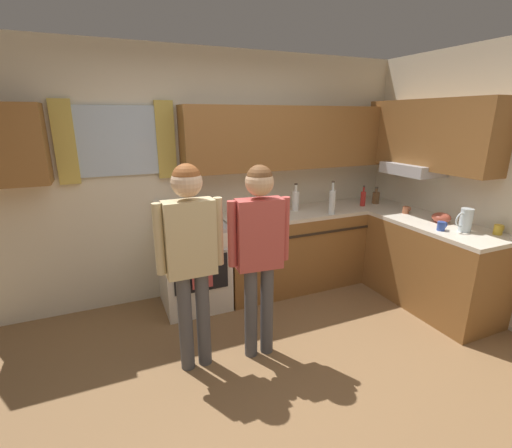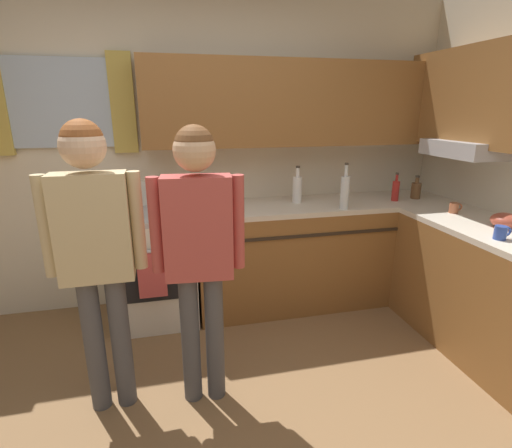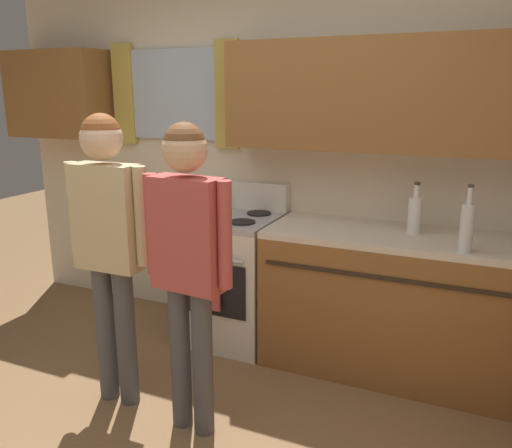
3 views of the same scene
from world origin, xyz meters
TOP-DOWN VIEW (x-y plane):
  - ground_plane at (0.00, 0.00)m, footprint 12.00×12.00m
  - back_wall_unit at (0.10, 1.82)m, footprint 4.60×0.42m
  - kitchen_counter_run at (1.48, 1.17)m, footprint 2.25×1.97m
  - stove_oven at (-0.29, 1.54)m, footprint 0.65×0.67m
  - bottle_sauce_red at (1.78, 1.46)m, footprint 0.06×0.06m
  - bottle_milk_white at (0.93, 1.59)m, footprint 0.08×0.08m
  - bottle_squat_brown at (2.01, 1.50)m, footprint 0.08×0.08m
  - bottle_tall_clear at (1.22, 1.30)m, footprint 0.07×0.07m
  - mug_cobalt_blue at (1.83, 0.39)m, footprint 0.11×0.07m
  - cup_terracotta at (2.00, 0.99)m, footprint 0.11×0.07m
  - mug_mustard_yellow at (2.20, 0.09)m, footprint 0.12×0.08m
  - water_pitcher at (1.99, 0.28)m, footprint 0.19×0.11m
  - mixing_bowl at (2.05, 0.58)m, footprint 0.18×0.18m
  - adult_left at (-0.53, 0.57)m, footprint 0.51×0.22m
  - adult_in_plaid at (-0.00, 0.51)m, footprint 0.50×0.22m

SIDE VIEW (x-z plane):
  - ground_plane at x=0.00m, z-range 0.00..0.00m
  - kitchen_counter_run at x=1.48m, z-range 0.00..0.90m
  - stove_oven at x=-0.29m, z-range -0.08..1.02m
  - cup_terracotta at x=2.00m, z-range 0.90..0.98m
  - mug_cobalt_blue at x=1.83m, z-range 0.90..0.99m
  - mug_mustard_yellow at x=2.20m, z-range 0.90..0.99m
  - mixing_bowl at x=2.05m, z-range 0.90..1.00m
  - bottle_squat_brown at x=2.01m, z-range 0.87..1.08m
  - bottle_sauce_red at x=1.78m, z-range 0.87..1.12m
  - adult_in_plaid at x=0.00m, z-range 0.21..1.80m
  - water_pitcher at x=1.99m, z-range 0.90..1.12m
  - bottle_milk_white at x=0.93m, z-range 0.86..1.18m
  - adult_left at x=-0.53m, z-range 0.21..1.84m
  - bottle_tall_clear at x=1.22m, z-range 0.86..1.22m
  - back_wall_unit at x=0.10m, z-range 0.16..2.76m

